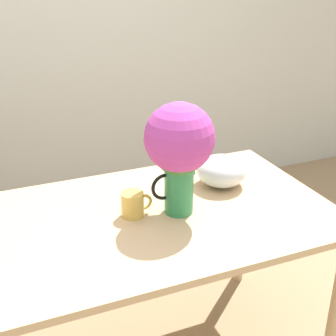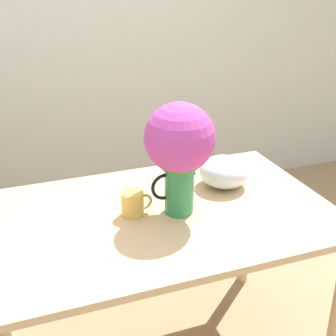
{
  "view_description": "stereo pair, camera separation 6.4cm",
  "coord_description": "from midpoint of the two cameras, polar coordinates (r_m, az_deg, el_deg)",
  "views": [
    {
      "loc": [
        -0.66,
        -1.36,
        1.73
      ],
      "look_at": [
        -0.03,
        0.16,
        0.99
      ],
      "focal_mm": 50.0,
      "sensor_mm": 36.0,
      "label": 1
    },
    {
      "loc": [
        -0.61,
        -1.38,
        1.73
      ],
      "look_at": [
        -0.03,
        0.16,
        0.99
      ],
      "focal_mm": 50.0,
      "sensor_mm": 36.0,
      "label": 2
    }
  ],
  "objects": [
    {
      "name": "white_bowl",
      "position": [
        2.11,
        5.69,
        -0.34
      ],
      "size": [
        0.22,
        0.22,
        0.14
      ],
      "color": "silver",
      "rests_on": "table"
    },
    {
      "name": "wall_back",
      "position": [
        3.3,
        -11.92,
        16.3
      ],
      "size": [
        8.0,
        0.05,
        2.6
      ],
      "color": "silver",
      "rests_on": "ground_plane"
    },
    {
      "name": "table",
      "position": [
        1.95,
        -2.46,
        -8.18
      ],
      "size": [
        1.44,
        0.89,
        0.79
      ],
      "color": "tan",
      "rests_on": "ground_plane"
    },
    {
      "name": "flower_vase",
      "position": [
        1.78,
        0.37,
        2.7
      ],
      "size": [
        0.27,
        0.27,
        0.46
      ],
      "color": "#2D844C",
      "rests_on": "table"
    },
    {
      "name": "coffee_mug",
      "position": [
        1.86,
        -5.23,
        -4.42
      ],
      "size": [
        0.13,
        0.09,
        0.1
      ],
      "color": "gold",
      "rests_on": "table"
    }
  ]
}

